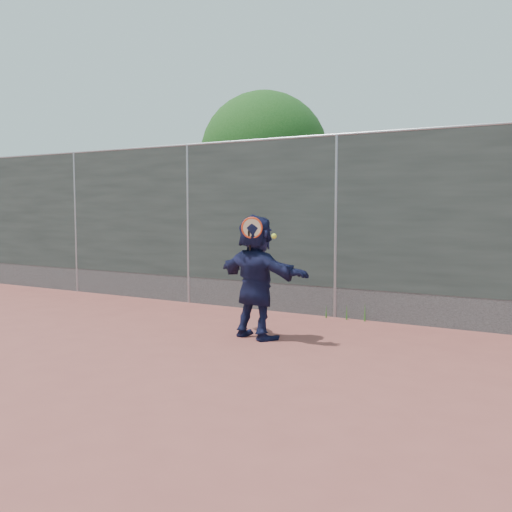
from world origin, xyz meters
The scene contains 6 objects.
ground centered at (0.00, 0.00, 0.00)m, with size 80.00×80.00×0.00m, color #9E4C42.
player centered at (-0.39, 1.53, 0.86)m, with size 1.60×0.51×1.73m, color #15193C.
fence centered at (0.00, 3.50, 1.58)m, with size 20.00×0.06×3.03m.
swing_action centered at (-0.31, 1.32, 1.52)m, with size 0.55×0.19×0.51m.
tree_left centered at (-2.85, 6.55, 2.94)m, with size 3.15×3.00×4.53m.
weed_clump centered at (0.29, 3.38, 0.13)m, with size 0.68×0.07×0.30m.
Camera 1 is at (3.49, -5.31, 1.81)m, focal length 40.00 mm.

